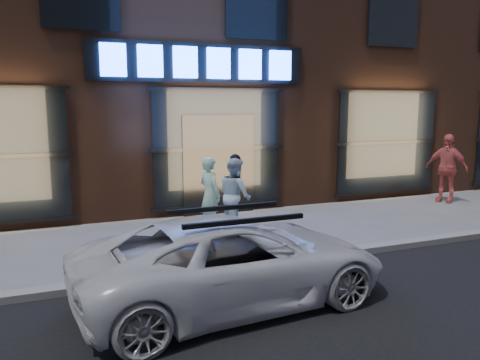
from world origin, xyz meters
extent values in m
plane|color=slate|center=(0.00, 0.00, 0.00)|extent=(90.00, 90.00, 0.00)
cube|color=gray|center=(0.00, 0.00, 0.06)|extent=(60.00, 0.25, 0.12)
cube|color=#54301E|center=(0.00, 8.00, 5.00)|extent=(30.00, 8.00, 10.00)
cube|color=black|center=(-0.40, 3.95, 3.60)|extent=(5.20, 0.06, 0.90)
cube|color=black|center=(0.00, 3.92, 1.20)|extent=(1.80, 0.10, 2.40)
cube|color=#FFBF72|center=(0.00, 3.98, 1.60)|extent=(3.00, 0.04, 2.60)
cube|color=black|center=(0.00, 3.94, 1.60)|extent=(3.20, 0.06, 2.80)
cube|color=#FFBF72|center=(5.00, 3.98, 1.60)|extent=(3.00, 0.04, 2.60)
cube|color=black|center=(5.00, 3.94, 1.60)|extent=(3.20, 0.06, 2.80)
cube|color=black|center=(1.00, 3.94, 5.00)|extent=(1.60, 0.06, 1.60)
cube|color=black|center=(5.00, 3.94, 5.00)|extent=(1.60, 0.06, 1.60)
cube|color=#2659FF|center=(-2.40, 3.88, 3.60)|extent=(0.55, 0.12, 0.70)
cube|color=#2659FF|center=(-1.60, 3.88, 3.60)|extent=(0.55, 0.12, 0.70)
cube|color=#2659FF|center=(-0.80, 3.88, 3.60)|extent=(0.55, 0.12, 0.70)
cube|color=#2659FF|center=(0.00, 3.88, 3.60)|extent=(0.55, 0.12, 0.70)
cube|color=#2659FF|center=(0.80, 3.88, 3.60)|extent=(0.55, 0.12, 0.70)
cube|color=#2659FF|center=(1.60, 3.88, 3.60)|extent=(0.55, 0.12, 0.70)
imported|color=#C0FDD7|center=(-0.72, 2.40, 0.79)|extent=(0.56, 0.67, 1.58)
imported|color=white|center=(-0.24, 2.18, 0.79)|extent=(0.67, 0.82, 1.58)
imported|color=#E2655D|center=(6.24, 2.96, 0.93)|extent=(0.93, 1.18, 1.87)
imported|color=white|center=(-1.52, -1.13, 0.59)|extent=(4.38, 2.30, 1.18)
camera|label=1|loc=(-3.63, -6.74, 2.65)|focal=35.00mm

